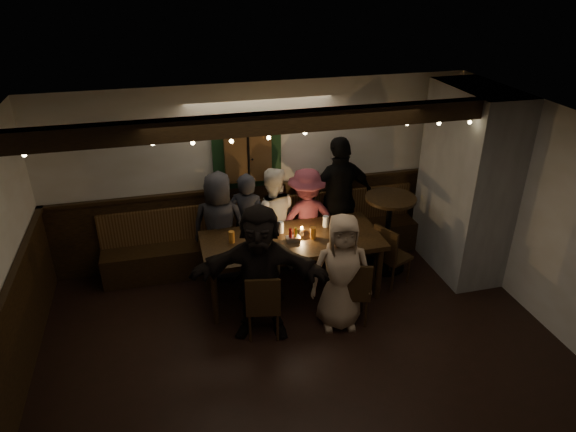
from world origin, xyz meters
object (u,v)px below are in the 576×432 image
object	(u,v)px
high_top	(388,224)
person_e	(339,200)
chair_near_left	(263,303)
person_d	(306,218)
dining_table	(292,243)
chair_near_right	(353,289)
chair_end	(389,253)
person_g	(341,272)
person_b	(248,223)
person_a	(220,227)
person_f	(260,273)
person_c	(272,218)

from	to	relation	value
high_top	person_e	size ratio (longest dim) A/B	0.60
chair_near_left	person_d	distance (m)	1.76
dining_table	high_top	size ratio (longest dim) A/B	2.07
chair_near_right	chair_end	bearing A→B (deg)	41.30
person_g	person_d	bearing A→B (deg)	100.61
chair_near_left	person_e	xyz separation A→B (m)	(1.45, 1.55, 0.44)
person_b	chair_near_left	bearing A→B (deg)	109.16
person_e	person_g	world-z (taller)	person_e
high_top	person_g	distance (m)	1.52
person_a	person_e	bearing A→B (deg)	-159.65
chair_end	person_b	xyz separation A→B (m)	(-1.77, 0.85, 0.24)
person_g	dining_table	bearing A→B (deg)	127.00
high_top	person_g	bearing A→B (deg)	-135.19
dining_table	chair_near_right	size ratio (longest dim) A/B	2.63
person_d	person_f	world-z (taller)	person_f
dining_table	chair_near_left	bearing A→B (deg)	-124.02
chair_near_left	chair_end	size ratio (longest dim) A/B	0.98
chair_end	person_g	bearing A→B (deg)	-145.03
person_a	person_d	size ratio (longest dim) A/B	1.05
person_f	person_g	world-z (taller)	person_f
chair_near_right	person_c	distance (m)	1.70
chair_near_left	person_d	bearing A→B (deg)	57.56
person_b	person_f	xyz separation A→B (m)	(-0.10, -1.41, 0.10)
chair_end	person_f	size ratio (longest dim) A/B	0.53
high_top	chair_near_right	bearing A→B (deg)	-129.98
dining_table	chair_near_left	xyz separation A→B (m)	(-0.55, -0.81, -0.26)
dining_table	person_g	world-z (taller)	person_g
high_top	person_f	distance (m)	2.27
person_e	high_top	bearing A→B (deg)	129.81
chair_near_left	person_e	bearing A→B (deg)	46.94
chair_near_left	chair_end	xyz separation A→B (m)	(1.87, 0.67, 0.01)
chair_near_left	person_a	world-z (taller)	person_a
chair_end	person_e	size ratio (longest dim) A/B	0.48
dining_table	chair_near_left	world-z (taller)	dining_table
high_top	person_b	distance (m)	1.97
person_d	dining_table	bearing A→B (deg)	58.37
chair_near_left	chair_end	world-z (taller)	chair_end
person_c	person_g	xyz separation A→B (m)	(0.49, -1.53, -0.01)
high_top	person_d	size ratio (longest dim) A/B	0.75
chair_near_right	person_b	world-z (taller)	person_b
high_top	person_c	size ratio (longest dim) A/B	0.74
dining_table	person_d	distance (m)	0.76
high_top	person_c	bearing A→B (deg)	163.84
person_d	person_g	world-z (taller)	person_g
dining_table	chair_end	xyz separation A→B (m)	(1.32, -0.14, -0.25)
chair_end	person_d	xyz separation A→B (m)	(-0.93, 0.80, 0.24)
high_top	person_f	bearing A→B (deg)	-153.84
high_top	person_c	xyz separation A→B (m)	(-1.57, 0.45, 0.05)
chair_near_left	person_e	distance (m)	2.17
chair_near_left	person_d	xyz separation A→B (m)	(0.94, 1.47, 0.25)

